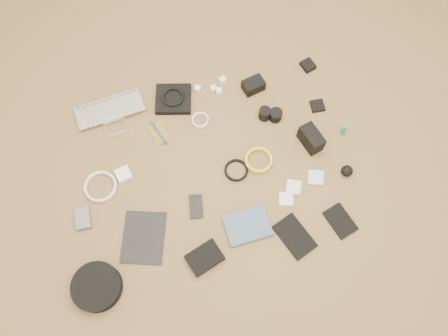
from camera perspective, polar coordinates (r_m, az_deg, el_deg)
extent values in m
cube|color=olive|center=(2.20, -1.57, -0.46)|extent=(4.00, 4.00, 0.04)
imported|color=silver|center=(2.37, -14.34, 6.34)|extent=(0.39, 0.30, 0.03)
cube|color=black|center=(2.36, -6.63, 8.93)|extent=(0.22, 0.21, 0.03)
torus|color=black|center=(2.34, -6.69, 9.23)|extent=(0.14, 0.14, 0.01)
cube|color=white|center=(2.39, -3.47, 10.30)|extent=(0.04, 0.04, 0.03)
cube|color=white|center=(2.38, -1.39, 10.34)|extent=(0.04, 0.04, 0.03)
cube|color=white|center=(2.41, -0.17, 11.40)|extent=(0.04, 0.04, 0.03)
cube|color=white|center=(2.37, -0.63, 10.01)|extent=(0.04, 0.04, 0.03)
cube|color=black|center=(2.38, 3.86, 10.72)|extent=(0.13, 0.10, 0.06)
cube|color=black|center=(2.51, 10.91, 13.03)|extent=(0.08, 0.09, 0.03)
cube|color=olive|center=(2.29, -8.46, 4.47)|extent=(0.11, 0.14, 0.01)
cylinder|color=#1537AD|center=(2.28, -8.49, 4.56)|extent=(0.07, 0.15, 0.01)
torus|color=white|center=(2.30, -3.11, 6.22)|extent=(0.10, 0.10, 0.01)
cylinder|color=black|center=(2.29, 5.33, 7.07)|extent=(0.07, 0.07, 0.07)
cylinder|color=black|center=(2.30, 6.76, 6.87)|extent=(0.07, 0.07, 0.06)
cube|color=black|center=(2.39, 12.10, 7.94)|extent=(0.07, 0.07, 0.02)
cube|color=white|center=(2.22, -12.97, -0.82)|extent=(0.09, 0.09, 0.03)
torus|color=white|center=(2.23, -15.79, -2.40)|extent=(0.20, 0.20, 0.01)
torus|color=black|center=(2.18, 1.60, -0.34)|extent=(0.12, 0.12, 0.01)
torus|color=yellow|center=(2.20, 4.52, 0.96)|extent=(0.17, 0.17, 0.02)
cube|color=black|center=(2.24, 11.30, 3.78)|extent=(0.11, 0.15, 0.10)
cylinder|color=teal|center=(2.31, 15.43, 4.85)|extent=(0.03, 0.03, 0.08)
cube|color=slate|center=(2.19, -17.92, -6.29)|extent=(0.07, 0.11, 0.03)
cube|color=black|center=(2.11, -10.45, -8.89)|extent=(0.25, 0.29, 0.01)
cube|color=black|center=(2.12, -3.67, -5.06)|extent=(0.08, 0.13, 0.01)
cube|color=silver|center=(2.15, 8.11, -4.04)|extent=(0.08, 0.08, 0.01)
cube|color=silver|center=(2.17, 9.11, -2.46)|extent=(0.09, 0.09, 0.01)
cube|color=silver|center=(2.21, 11.89, -1.23)|extent=(0.09, 0.09, 0.01)
sphere|color=black|center=(2.23, 15.76, -0.37)|extent=(0.07, 0.07, 0.06)
cylinder|color=black|center=(2.09, -16.27, -14.67)|extent=(0.25, 0.25, 0.06)
cube|color=black|center=(2.04, -2.55, -11.63)|extent=(0.19, 0.16, 0.04)
imported|color=#435972|center=(2.07, 3.76, -9.57)|extent=(0.22, 0.17, 0.02)
cube|color=black|center=(2.10, 9.21, -8.80)|extent=(0.19, 0.23, 0.01)
cube|color=black|center=(2.17, 14.94, -6.69)|extent=(0.15, 0.18, 0.01)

